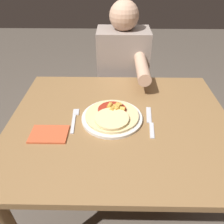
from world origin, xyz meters
name	(u,v)px	position (x,y,z in m)	size (l,w,h in m)	color
ground_plane	(118,206)	(0.00, 0.00, 0.00)	(8.00, 8.00, 0.00)	brown
dining_table	(119,139)	(0.00, 0.00, 0.61)	(1.01, 0.84, 0.72)	olive
plate	(112,118)	(-0.04, 0.01, 0.73)	(0.28, 0.28, 0.01)	silver
pizza	(112,115)	(-0.04, 0.00, 0.75)	(0.24, 0.24, 0.04)	#E0C689
fork	(74,119)	(-0.21, 0.00, 0.72)	(0.03, 0.18, 0.00)	silver
knife	(150,122)	(0.14, -0.02, 0.72)	(0.03, 0.22, 0.00)	silver
napkin	(49,134)	(-0.30, -0.10, 0.73)	(0.16, 0.11, 0.01)	#C6512D
person_diner	(123,75)	(0.03, 0.60, 0.65)	(0.33, 0.52, 1.12)	#2D2D38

